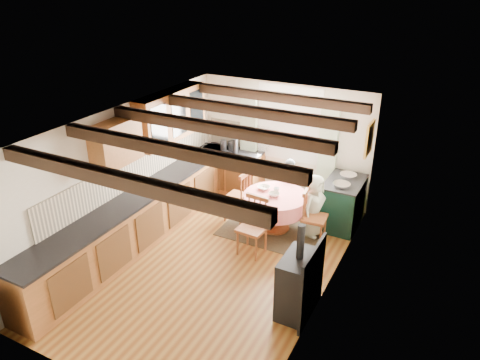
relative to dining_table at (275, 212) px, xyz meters
The scene contains 41 objects.
floor 1.48m from the dining_table, 107.25° to the right, with size 3.60×5.50×0.00m, color olive.
ceiling 2.50m from the dining_table, 107.25° to the right, with size 3.60×5.50×0.00m, color white.
wall_back 1.67m from the dining_table, 107.14° to the left, with size 3.60×0.00×2.40m, color silver.
wall_front 4.23m from the dining_table, 95.90° to the right, with size 3.60×0.00×2.40m, color silver.
wall_left 2.75m from the dining_table, 148.37° to the right, with size 0.00×5.50×2.40m, color silver.
wall_right 2.12m from the dining_table, 44.92° to the right, with size 0.00×5.50×2.40m, color silver.
beam_a 3.92m from the dining_table, 97.20° to the right, with size 3.60×0.16×0.16m, color black.
beam_b 3.10m from the dining_table, 100.18° to the right, with size 3.60×0.16×0.16m, color black.
beam_c 2.43m from the dining_table, 107.25° to the right, with size 3.60×0.16×0.16m, color black.
beam_d 2.04m from the dining_table, 138.94° to the right, with size 3.60×0.16×0.16m, color black.
beam_e 2.10m from the dining_table, 124.06° to the left, with size 3.60×0.16×0.16m, color black.
splash_left 2.59m from the dining_table, 154.11° to the right, with size 0.02×4.50×0.55m, color beige.
splash_back 2.14m from the dining_table, 136.36° to the left, with size 1.40×0.02×0.55m, color beige.
base_cabinet_left 2.37m from the dining_table, 144.56° to the right, with size 0.60×5.30×0.88m, color #9E592C.
base_cabinet_back 1.83m from the dining_table, 143.81° to the left, with size 1.30×0.60×0.88m, color #9E592C.
worktop_left 2.41m from the dining_table, 144.27° to the right, with size 0.64×5.30×0.04m, color black.
worktop_back 1.90m from the dining_table, 144.32° to the left, with size 1.30×0.64×0.04m, color black.
wall_cabinet_glass 2.61m from the dining_table, behind, with size 0.34×1.80×0.90m, color #9E592C.
wall_cabinet_solid 3.07m from the dining_table, 140.90° to the right, with size 0.34×0.90×0.70m, color #9E592C.
window_frame 1.88m from the dining_table, 103.42° to the left, with size 1.34×0.03×1.54m, color white.
window_pane 1.88m from the dining_table, 103.37° to the left, with size 1.20×0.01×1.40m, color white.
curtain_left 1.89m from the dining_table, 132.58° to the left, with size 0.35×0.10×2.10m, color #BEE2AB.
curtain_right 1.57m from the dining_table, 67.71° to the left, with size 0.35×0.10×2.10m, color #BEE2AB.
curtain_rod 2.27m from the dining_table, 104.28° to the left, with size 0.03×0.03×2.00m, color black.
wall_picture 2.12m from the dining_table, 34.65° to the left, with size 0.04×0.50×0.60m, color gold.
wall_plate 2.01m from the dining_table, 65.17° to the left, with size 0.30×0.30×0.02m, color silver.
rug 0.35m from the dining_table, ahead, with size 1.82×1.42×0.01m, color #2D261E.
dining_table is the anchor object (origin of this frame).
chair_near 0.91m from the dining_table, 92.39° to the right, with size 0.44×0.46×1.02m, color #93582E, non-canonical shape.
chair_left 0.80m from the dining_table, behind, with size 0.44×0.47×1.04m, color #93582E, non-canonical shape.
chair_right 0.78m from the dining_table, ahead, with size 0.43×0.45×0.99m, color #93582E, non-canonical shape.
aga_range 1.28m from the dining_table, 34.92° to the left, with size 0.65×1.00×0.92m, color black, non-canonical shape.
cast_iron_stove 2.25m from the dining_table, 58.75° to the right, with size 0.42×0.70×1.41m, color black, non-canonical shape.
child_far 0.78m from the dining_table, 92.77° to the left, with size 0.41×0.27×1.13m, color #394247.
child_right 0.73m from the dining_table, 11.64° to the left, with size 0.57×0.37×1.17m, color beige.
bowl_a 0.50m from the dining_table, 156.71° to the left, with size 0.23×0.23×0.06m, color silver.
bowl_b 0.39m from the dining_table, 100.97° to the right, with size 0.20×0.20×0.06m, color silver.
cup 0.41m from the dining_table, 106.04° to the left, with size 0.11×0.11×0.10m, color silver.
canister_tall 2.04m from the dining_table, 148.13° to the left, with size 0.13×0.13×0.22m, color #262628.
canister_wide 2.00m from the dining_table, 142.93° to the left, with size 0.17×0.17×0.18m, color #262628.
canister_slim 1.82m from the dining_table, 143.68° to the left, with size 0.11×0.11×0.31m, color #262628.
Camera 1 is at (3.16, -5.33, 4.38)m, focal length 33.72 mm.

